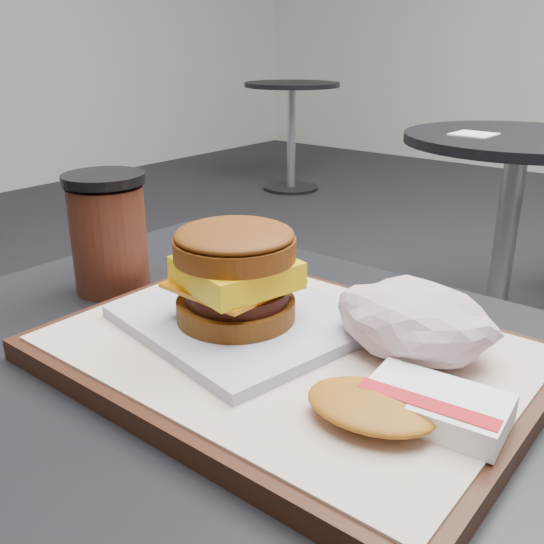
{
  "coord_description": "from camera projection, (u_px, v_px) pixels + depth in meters",
  "views": [
    {
      "loc": [
        0.24,
        -0.29,
        1.02
      ],
      "look_at": [
        -0.06,
        0.08,
        0.83
      ],
      "focal_mm": 40.0,
      "sensor_mm": 36.0,
      "label": 1
    }
  ],
  "objects": [
    {
      "name": "napkin",
      "position": [
        474.0,
        134.0,
        1.85
      ],
      "size": [
        0.12,
        0.12,
        0.0
      ],
      "primitive_type": "cube",
      "rotation": [
        0.0,
        0.0,
        -0.04
      ],
      "color": "white",
      "rests_on": "neighbor_table"
    },
    {
      "name": "neighbor_table",
      "position": [
        511.0,
        198.0,
        1.93
      ],
      "size": [
        0.7,
        0.7,
        0.75
      ],
      "color": "black",
      "rests_on": "ground"
    },
    {
      "name": "bg_table_mid",
      "position": [
        292.0,
        110.0,
        4.25
      ],
      "size": [
        0.66,
        0.66,
        0.75
      ],
      "color": "black",
      "rests_on": "ground"
    },
    {
      "name": "breakfast_sandwich",
      "position": [
        238.0,
        285.0,
        0.5
      ],
      "size": [
        0.22,
        0.2,
        0.09
      ],
      "color": "silver",
      "rests_on": "serving_tray"
    },
    {
      "name": "crumpled_wrapper",
      "position": [
        415.0,
        320.0,
        0.47
      ],
      "size": [
        0.12,
        0.1,
        0.06
      ],
      "primitive_type": null,
      "color": "silver",
      "rests_on": "serving_tray"
    },
    {
      "name": "coffee_cup",
      "position": [
        109.0,
        234.0,
        0.63
      ],
      "size": [
        0.08,
        0.08,
        0.12
      ],
      "color": "#431A10",
      "rests_on": "customer_table"
    },
    {
      "name": "hash_brown",
      "position": [
        407.0,
        405.0,
        0.39
      ],
      "size": [
        0.12,
        0.1,
        0.02
      ],
      "color": "white",
      "rests_on": "serving_tray"
    },
    {
      "name": "serving_tray",
      "position": [
        287.0,
        355.0,
        0.49
      ],
      "size": [
        0.38,
        0.28,
        0.02
      ],
      "color": "black",
      "rests_on": "customer_table"
    }
  ]
}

